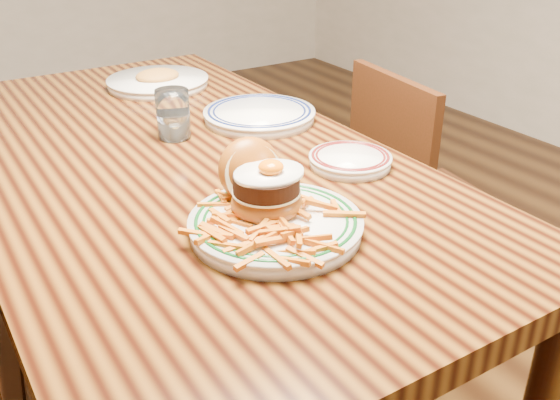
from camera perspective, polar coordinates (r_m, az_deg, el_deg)
table at (r=1.42m, az=-9.46°, el=0.89°), size 0.85×1.60×0.75m
chair_right at (r=1.90m, az=12.30°, el=0.25°), size 0.43×0.43×0.82m
main_plate at (r=1.04m, az=-0.82°, el=-0.83°), size 0.29×0.31×0.14m
side_plate at (r=1.30m, az=6.44°, el=3.72°), size 0.17×0.17×0.03m
rear_plate at (r=1.56m, az=-1.90°, el=7.85°), size 0.28×0.28×0.03m
water_glass at (r=1.46m, az=-9.73°, el=7.48°), size 0.08×0.08×0.11m
far_plate at (r=1.87m, az=-11.10°, el=10.61°), size 0.29×0.29×0.05m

